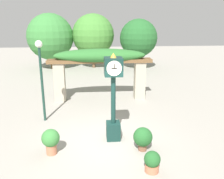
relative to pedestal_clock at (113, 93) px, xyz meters
The scene contains 8 objects.
ground_plane 1.72m from the pedestal_clock, 147.05° to the right, with size 60.00×60.00×0.00m, color gray.
pedestal_clock is the anchor object (origin of this frame).
pergola 4.40m from the pedestal_clock, 93.67° to the left, with size 5.28×1.14×2.67m.
potted_plant_near_left 1.73m from the pedestal_clock, 43.40° to the right, with size 0.62×0.62×0.77m.
potted_plant_near_right 2.56m from the pedestal_clock, 65.59° to the right, with size 0.46×0.46×0.61m.
potted_plant_far_left 2.48m from the pedestal_clock, 158.24° to the right, with size 0.56×0.56×0.83m.
lamp_post 3.32m from the pedestal_clock, 145.56° to the left, with size 0.28×0.28×3.30m.
tree_line 13.00m from the pedestal_clock, 95.24° to the left, with size 10.78×4.26×4.61m.
Camera 1 is at (-0.41, -7.35, 4.05)m, focal length 38.00 mm.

